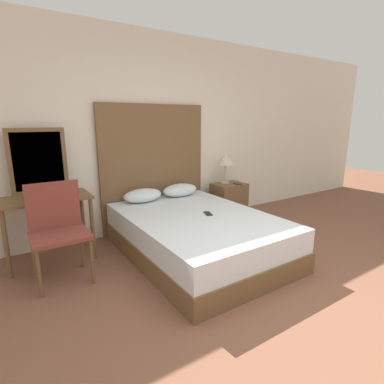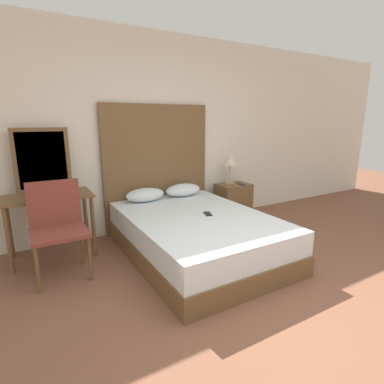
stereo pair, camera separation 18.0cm
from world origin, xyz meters
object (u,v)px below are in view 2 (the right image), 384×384
(chair, at_px, (57,222))
(phone_on_nightstand, at_px, (242,184))
(bed, at_px, (197,235))
(phone_on_bed, at_px, (208,214))
(nightstand, at_px, (233,202))
(table_lamp, at_px, (230,160))
(vanity_desk, at_px, (49,206))

(chair, bearing_deg, phone_on_nightstand, 8.81)
(bed, bearing_deg, chair, 168.29)
(bed, distance_m, phone_on_bed, 0.28)
(phone_on_nightstand, height_order, chair, chair)
(bed, bearing_deg, nightstand, 34.87)
(table_lamp, xyz_separation_m, phone_on_nightstand, (0.11, -0.17, -0.37))
(table_lamp, distance_m, chair, 2.66)
(table_lamp, distance_m, phone_on_nightstand, 0.42)
(bed, xyz_separation_m, chair, (-1.44, 0.30, 0.32))
(table_lamp, height_order, vanity_desk, table_lamp)
(table_lamp, xyz_separation_m, vanity_desk, (-2.60, -0.11, -0.34))
(vanity_desk, xyz_separation_m, chair, (0.03, -0.47, -0.05))
(nightstand, relative_size, chair, 0.60)
(bed, height_order, table_lamp, table_lamp)
(phone_on_bed, xyz_separation_m, nightstand, (1.03, 0.85, -0.20))
(phone_on_bed, distance_m, chair, 1.60)
(nightstand, xyz_separation_m, table_lamp, (-0.03, 0.07, 0.66))
(vanity_desk, bearing_deg, phone_on_nightstand, -1.15)
(vanity_desk, bearing_deg, table_lamp, 2.51)
(phone_on_bed, xyz_separation_m, phone_on_nightstand, (1.12, 0.76, 0.09))
(nightstand, distance_m, vanity_desk, 2.64)
(bed, relative_size, chair, 2.21)
(phone_on_nightstand, bearing_deg, bed, -150.11)
(phone_on_nightstand, bearing_deg, chair, -171.19)
(nightstand, height_order, vanity_desk, vanity_desk)
(bed, xyz_separation_m, table_lamp, (1.13, 0.88, 0.71))
(phone_on_nightstand, relative_size, vanity_desk, 0.17)
(phone_on_bed, relative_size, phone_on_nightstand, 1.03)
(phone_on_nightstand, bearing_deg, vanity_desk, 178.85)
(chair, bearing_deg, nightstand, 11.09)
(phone_on_bed, bearing_deg, table_lamp, 42.61)
(nightstand, xyz_separation_m, chair, (-2.60, -0.51, 0.27))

